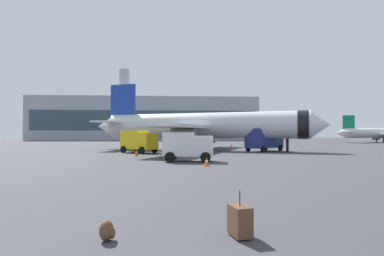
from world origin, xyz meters
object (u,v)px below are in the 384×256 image
Objects in this scene: cargo_van at (188,145)px; rolling_suitcase at (240,221)px; service_truck at (139,140)px; airplane_at_gate at (201,126)px; fuel_truck at (264,139)px; traveller_backpack at (107,231)px; safety_cone_mid at (136,153)px; safety_cone_near at (190,147)px; safety_cone_far at (207,162)px; safety_cone_outer at (232,146)px.

cargo_van is 20.28m from rolling_suitcase.
service_truck is 1.11× the size of cargo_van.
cargo_van is at bearing -99.23° from airplane_at_gate.
traveller_backpack is at bearing -112.13° from fuel_truck.
safety_cone_mid is at bearing -153.71° from fuel_truck.
safety_cone_near is at bearing 86.21° from cargo_van.
service_truck is 18.53m from safety_cone_far.
safety_cone_mid is at bearing -126.81° from airplane_at_gate.
safety_cone_outer is at bearing 71.26° from cargo_van.
cargo_van is 20.55m from traveller_backpack.
rolling_suitcase is at bearing -89.40° from cargo_van.
fuel_truck is at bearing 67.87° from traveller_backpack.
safety_cone_outer is 0.62× the size of rolling_suitcase.
service_truck is (-8.66, -5.05, -2.05)m from airplane_at_gate.
safety_cone_mid is 12.93m from safety_cone_far.
fuel_truck is at bearing -79.56° from safety_cone_outer.
safety_cone_outer is at bearing 100.44° from fuel_truck.
safety_cone_near is 1.07× the size of safety_cone_mid.
fuel_truck is (17.36, 2.40, 0.16)m from service_truck.
cargo_van is at bearing -93.79° from safety_cone_near.
service_truck is at bearing 113.81° from cargo_van.
airplane_at_gate reaches higher than safety_cone_mid.
traveller_backpack is (-3.09, -0.06, -0.16)m from rolling_suitcase.
fuel_truck is at bearing 72.23° from rolling_suitcase.
safety_cone_far is 16.69m from traveller_backpack.
airplane_at_gate reaches higher than safety_cone_far.
cargo_van is at bearing -108.74° from safety_cone_outer.
safety_cone_near is at bearing -150.75° from safety_cone_outer.
fuel_truck is at bearing -37.97° from safety_cone_near.
service_truck reaches higher than safety_cone_outer.
rolling_suitcase is 3.10m from traveller_backpack.
safety_cone_far is at bearing -90.65° from safety_cone_near.
safety_cone_near is at bearing 142.03° from fuel_truck.
service_truck reaches higher than safety_cone_mid.
traveller_backpack is (2.45, -27.31, -0.13)m from safety_cone_mid.
safety_cone_mid is 27.81m from rolling_suitcase.
safety_cone_mid is 25.34m from safety_cone_outer.
airplane_at_gate reaches higher than traveller_backpack.
cargo_van is (-11.63, -15.38, -0.32)m from fuel_truck.
safety_cone_mid is at bearing 127.29° from cargo_van.
cargo_van is 6.79× the size of safety_cone_outer.
cargo_van is at bearing 90.60° from rolling_suitcase.
cargo_van reaches higher than safety_cone_outer.
safety_cone_near reaches higher than safety_cone_mid.
traveller_backpack is (-4.42, -43.57, -0.16)m from safety_cone_near.
cargo_van is at bearing -127.11° from fuel_truck.
rolling_suitcase is at bearing -107.77° from fuel_truck.
fuel_truck is 12.91× the size of traveller_backpack.
service_truck is 6.88× the size of safety_cone_mid.
fuel_truck is at bearing 52.89° from cargo_van.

